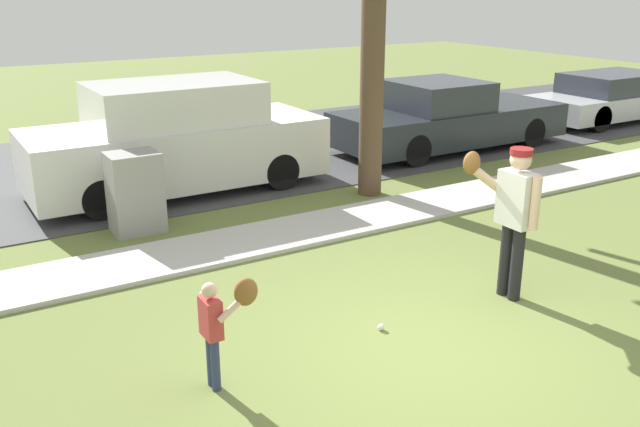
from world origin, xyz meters
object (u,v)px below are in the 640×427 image
person_adult (513,207)px  person_child (220,318)px  baseball (381,327)px  parked_van_white (176,140)px  utility_cabinet (135,193)px  street_tree_near (374,6)px  parked_sedan_silver (611,97)px  parked_pickup_dark (447,118)px

person_adult → person_child: person_adult is taller
baseball → parked_van_white: bearing=90.3°
utility_cabinet → street_tree_near: bearing=-3.3°
parked_sedan_silver → baseball: bearing=-152.4°
parked_pickup_dark → person_child: bearing=-142.4°
parked_van_white → baseball: bearing=-89.7°
parked_van_white → utility_cabinet: bearing=-127.2°
person_child → street_tree_near: (4.59, 4.22, 2.42)m
parked_pickup_dark → person_adult: bearing=-125.6°
baseball → utility_cabinet: bearing=106.3°
street_tree_near → parked_sedan_silver: size_ratio=1.28×
baseball → parked_van_white: (-0.03, 5.96, 0.87)m
person_adult → baseball: (-1.72, 0.08, -1.07)m
person_child → baseball: (1.86, 0.12, -0.66)m
utility_cabinet → parked_van_white: bearing=52.8°
baseball → utility_cabinet: utility_cabinet is taller
person_child → parked_van_white: bearing=73.4°
person_adult → parked_van_white: size_ratio=0.36×
person_child → baseball: person_child is taller
parked_van_white → person_child: bearing=-106.7°
parked_van_white → parked_pickup_dark: 6.09m
person_child → parked_sedan_silver: bearing=24.9°
person_adult → parked_sedan_silver: bearing=-148.1°
parked_sedan_silver → parked_pickup_dark: bearing=-178.3°
parked_sedan_silver → parked_van_white: bearing=-179.1°
person_adult → parked_sedan_silver: person_adult is taller
person_child → street_tree_near: bearing=42.8°
utility_cabinet → parked_pickup_dark: 7.51m
parked_pickup_dark → street_tree_near: bearing=-150.6°
parked_van_white → parked_sedan_silver: size_ratio=1.09×
street_tree_near → parked_sedan_silver: 9.59m
parked_van_white → parked_pickup_dark: parked_van_white is taller
person_adult → parked_pickup_dark: (4.33, 6.05, -0.43)m
person_adult → parked_van_white: (-1.75, 6.04, -0.20)m
street_tree_near → person_child: bearing=-137.4°
baseball → street_tree_near: (2.73, 4.10, 3.08)m
baseball → street_tree_near: size_ratio=0.01×
person_adult → person_child: bearing=0.8°
baseball → parked_van_white: parked_van_white is taller
person_child → baseball: size_ratio=14.59×
utility_cabinet → parked_sedan_silver: bearing=7.9°
street_tree_near → parked_pickup_dark: street_tree_near is taller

